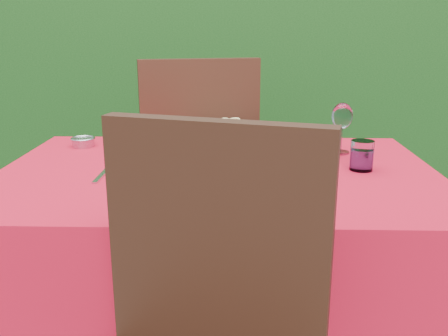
{
  "coord_description": "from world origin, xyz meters",
  "views": [
    {
      "loc": [
        0.06,
        -1.38,
        1.15
      ],
      "look_at": [
        0.02,
        -0.05,
        0.77
      ],
      "focal_mm": 40.0,
      "sensor_mm": 36.0,
      "label": 1
    }
  ],
  "objects_px": {
    "pizza_plate": "(244,174)",
    "wine_glass": "(342,118)",
    "fork": "(101,175)",
    "pasta_plate": "(233,137)",
    "water_glass": "(362,157)",
    "chair_far": "(196,163)",
    "steel_ramekin": "(83,142)"
  },
  "relations": [
    {
      "from": "pizza_plate",
      "to": "wine_glass",
      "type": "bearing_deg",
      "value": 46.97
    },
    {
      "from": "wine_glass",
      "to": "fork",
      "type": "height_order",
      "value": "wine_glass"
    },
    {
      "from": "pasta_plate",
      "to": "water_glass",
      "type": "xyz_separation_m",
      "value": [
        0.37,
        -0.31,
        0.01
      ]
    },
    {
      "from": "water_glass",
      "to": "chair_far",
      "type": "bearing_deg",
      "value": 130.15
    },
    {
      "from": "wine_glass",
      "to": "pizza_plate",
      "type": "bearing_deg",
      "value": -133.03
    },
    {
      "from": "water_glass",
      "to": "steel_ramekin",
      "type": "xyz_separation_m",
      "value": [
        -0.89,
        0.26,
        -0.02
      ]
    },
    {
      "from": "pizza_plate",
      "to": "water_glass",
      "type": "distance_m",
      "value": 0.37
    },
    {
      "from": "chair_far",
      "to": "pasta_plate",
      "type": "distance_m",
      "value": 0.4
    },
    {
      "from": "chair_far",
      "to": "pasta_plate",
      "type": "bearing_deg",
      "value": 101.74
    },
    {
      "from": "chair_far",
      "to": "water_glass",
      "type": "height_order",
      "value": "chair_far"
    },
    {
      "from": "pasta_plate",
      "to": "steel_ramekin",
      "type": "distance_m",
      "value": 0.52
    },
    {
      "from": "water_glass",
      "to": "fork",
      "type": "distance_m",
      "value": 0.74
    },
    {
      "from": "pizza_plate",
      "to": "water_glass",
      "type": "bearing_deg",
      "value": 23.03
    },
    {
      "from": "steel_ramekin",
      "to": "pizza_plate",
      "type": "bearing_deg",
      "value": -36.75
    },
    {
      "from": "pizza_plate",
      "to": "steel_ramekin",
      "type": "xyz_separation_m",
      "value": [
        -0.55,
        0.41,
        -0.01
      ]
    },
    {
      "from": "chair_far",
      "to": "fork",
      "type": "xyz_separation_m",
      "value": [
        -0.2,
        -0.71,
        0.16
      ]
    },
    {
      "from": "pizza_plate",
      "to": "pasta_plate",
      "type": "xyz_separation_m",
      "value": [
        -0.03,
        0.45,
        -0.0
      ]
    },
    {
      "from": "pasta_plate",
      "to": "fork",
      "type": "height_order",
      "value": "pasta_plate"
    },
    {
      "from": "steel_ramekin",
      "to": "wine_glass",
      "type": "bearing_deg",
      "value": -4.52
    },
    {
      "from": "pizza_plate",
      "to": "fork",
      "type": "relative_size",
      "value": 2.14
    },
    {
      "from": "chair_far",
      "to": "steel_ramekin",
      "type": "xyz_separation_m",
      "value": [
        -0.36,
        -0.36,
        0.17
      ]
    },
    {
      "from": "fork",
      "to": "steel_ramekin",
      "type": "height_order",
      "value": "steel_ramekin"
    },
    {
      "from": "chair_far",
      "to": "pizza_plate",
      "type": "height_order",
      "value": "chair_far"
    },
    {
      "from": "fork",
      "to": "steel_ramekin",
      "type": "relative_size",
      "value": 2.46
    },
    {
      "from": "chair_far",
      "to": "steel_ramekin",
      "type": "distance_m",
      "value": 0.54
    },
    {
      "from": "chair_far",
      "to": "water_glass",
      "type": "bearing_deg",
      "value": 115.95
    },
    {
      "from": "steel_ramekin",
      "to": "chair_far",
      "type": "bearing_deg",
      "value": 45.32
    },
    {
      "from": "pizza_plate",
      "to": "fork",
      "type": "xyz_separation_m",
      "value": [
        -0.39,
        0.06,
        -0.03
      ]
    },
    {
      "from": "pasta_plate",
      "to": "pizza_plate",
      "type": "bearing_deg",
      "value": -85.68
    },
    {
      "from": "fork",
      "to": "wine_glass",
      "type": "bearing_deg",
      "value": 22.38
    },
    {
      "from": "fork",
      "to": "pizza_plate",
      "type": "bearing_deg",
      "value": -7.83
    },
    {
      "from": "pasta_plate",
      "to": "fork",
      "type": "xyz_separation_m",
      "value": [
        -0.36,
        -0.39,
        -0.02
      ]
    }
  ]
}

